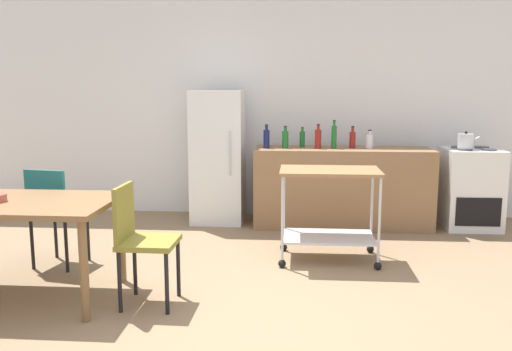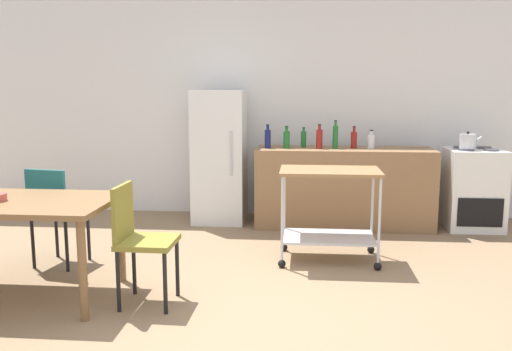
{
  "view_description": "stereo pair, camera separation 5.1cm",
  "coord_description": "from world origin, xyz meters",
  "px_view_note": "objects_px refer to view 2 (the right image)",
  "views": [
    {
      "loc": [
        0.39,
        -3.59,
        1.58
      ],
      "look_at": [
        0.01,
        1.2,
        0.8
      ],
      "focal_mm": 38.02,
      "sensor_mm": 36.0,
      "label": 1
    },
    {
      "loc": [
        0.44,
        -3.59,
        1.58
      ],
      "look_at": [
        0.01,
        1.2,
        0.8
      ],
      "focal_mm": 38.02,
      "sensor_mm": 36.0,
      "label": 2
    }
  ],
  "objects_px": {
    "refrigerator": "(220,157)",
    "bottle_olive_oil": "(319,138)",
    "chair_teal": "(55,210)",
    "dining_table": "(12,210)",
    "bottle_hot_sauce": "(335,136)",
    "chair_olive": "(139,235)",
    "bottle_vinegar": "(304,139)",
    "stove_oven": "(473,189)",
    "bottle_sesame_oil": "(268,138)",
    "bottle_soda": "(371,141)",
    "bottle_soy_sauce": "(354,139)",
    "bottle_wine": "(287,139)",
    "kettle": "(468,141)",
    "kitchen_cart": "(329,200)"
  },
  "relations": [
    {
      "from": "bottle_soy_sauce",
      "to": "kettle",
      "type": "xyz_separation_m",
      "value": [
        1.22,
        -0.11,
        0.0
      ]
    },
    {
      "from": "kitchen_cart",
      "to": "bottle_sesame_oil",
      "type": "height_order",
      "value": "bottle_sesame_oil"
    },
    {
      "from": "stove_oven",
      "to": "chair_olive",
      "type": "bearing_deg",
      "value": -141.36
    },
    {
      "from": "dining_table",
      "to": "chair_olive",
      "type": "height_order",
      "value": "chair_olive"
    },
    {
      "from": "bottle_olive_oil",
      "to": "bottle_soda",
      "type": "distance_m",
      "value": 0.59
    },
    {
      "from": "bottle_hot_sauce",
      "to": "kettle",
      "type": "bearing_deg",
      "value": -2.09
    },
    {
      "from": "dining_table",
      "to": "stove_oven",
      "type": "distance_m",
      "value": 4.75
    },
    {
      "from": "chair_olive",
      "to": "bottle_vinegar",
      "type": "xyz_separation_m",
      "value": [
        1.18,
        2.55,
        0.48
      ]
    },
    {
      "from": "bottle_vinegar",
      "to": "bottle_soda",
      "type": "bearing_deg",
      "value": -6.27
    },
    {
      "from": "dining_table",
      "to": "chair_olive",
      "type": "distance_m",
      "value": 1.0
    },
    {
      "from": "refrigerator",
      "to": "bottle_olive_oil",
      "type": "bearing_deg",
      "value": -7.4
    },
    {
      "from": "stove_oven",
      "to": "bottle_hot_sauce",
      "type": "xyz_separation_m",
      "value": [
        -1.56,
        -0.05,
        0.58
      ]
    },
    {
      "from": "kitchen_cart",
      "to": "kettle",
      "type": "distance_m",
      "value": 2.02
    },
    {
      "from": "bottle_soy_sauce",
      "to": "bottle_wine",
      "type": "bearing_deg",
      "value": -174.6
    },
    {
      "from": "bottle_soda",
      "to": "bottle_olive_oil",
      "type": "bearing_deg",
      "value": -174.51
    },
    {
      "from": "kitchen_cart",
      "to": "bottle_soy_sauce",
      "type": "bearing_deg",
      "value": 76.33
    },
    {
      "from": "chair_teal",
      "to": "stove_oven",
      "type": "xyz_separation_m",
      "value": [
        4.09,
        1.72,
        -0.07
      ]
    },
    {
      "from": "dining_table",
      "to": "bottle_sesame_oil",
      "type": "relative_size",
      "value": 5.52
    },
    {
      "from": "dining_table",
      "to": "kitchen_cart",
      "type": "bearing_deg",
      "value": 24.35
    },
    {
      "from": "kitchen_cart",
      "to": "bottle_wine",
      "type": "bearing_deg",
      "value": 109.0
    },
    {
      "from": "chair_teal",
      "to": "bottle_olive_oil",
      "type": "distance_m",
      "value": 2.91
    },
    {
      "from": "chair_teal",
      "to": "refrigerator",
      "type": "bearing_deg",
      "value": -113.44
    },
    {
      "from": "bottle_sesame_oil",
      "to": "bottle_soda",
      "type": "height_order",
      "value": "bottle_sesame_oil"
    },
    {
      "from": "bottle_sesame_oil",
      "to": "bottle_hot_sauce",
      "type": "bearing_deg",
      "value": 2.67
    },
    {
      "from": "chair_olive",
      "to": "bottle_sesame_oil",
      "type": "height_order",
      "value": "bottle_sesame_oil"
    },
    {
      "from": "bottle_sesame_oil",
      "to": "kettle",
      "type": "bearing_deg",
      "value": -0.44
    },
    {
      "from": "bottle_olive_oil",
      "to": "bottle_hot_sauce",
      "type": "bearing_deg",
      "value": 7.52
    },
    {
      "from": "bottle_hot_sauce",
      "to": "bottle_soda",
      "type": "height_order",
      "value": "bottle_hot_sauce"
    },
    {
      "from": "chair_olive",
      "to": "kettle",
      "type": "xyz_separation_m",
      "value": [
        2.98,
        2.38,
        0.48
      ]
    },
    {
      "from": "bottle_olive_oil",
      "to": "bottle_soda",
      "type": "xyz_separation_m",
      "value": [
        0.58,
        0.06,
        -0.03
      ]
    },
    {
      "from": "chair_teal",
      "to": "refrigerator",
      "type": "distance_m",
      "value": 2.17
    },
    {
      "from": "stove_oven",
      "to": "bottle_sesame_oil",
      "type": "relative_size",
      "value": 3.39
    },
    {
      "from": "chair_teal",
      "to": "bottle_sesame_oil",
      "type": "distance_m",
      "value": 2.46
    },
    {
      "from": "dining_table",
      "to": "kettle",
      "type": "bearing_deg",
      "value": 30.35
    },
    {
      "from": "chair_olive",
      "to": "bottle_soda",
      "type": "distance_m",
      "value": 3.17
    },
    {
      "from": "chair_olive",
      "to": "refrigerator",
      "type": "xyz_separation_m",
      "value": [
        0.2,
        2.56,
        0.26
      ]
    },
    {
      "from": "chair_teal",
      "to": "bottle_hot_sauce",
      "type": "bearing_deg",
      "value": -136.54
    },
    {
      "from": "bottle_hot_sauce",
      "to": "kettle",
      "type": "height_order",
      "value": "bottle_hot_sauce"
    },
    {
      "from": "bottle_wine",
      "to": "kettle",
      "type": "bearing_deg",
      "value": -1.18
    },
    {
      "from": "stove_oven",
      "to": "kitchen_cart",
      "type": "distance_m",
      "value": 2.14
    },
    {
      "from": "chair_teal",
      "to": "dining_table",
      "type": "bearing_deg",
      "value": 100.71
    },
    {
      "from": "chair_olive",
      "to": "stove_oven",
      "type": "bearing_deg",
      "value": -50.28
    },
    {
      "from": "bottle_sesame_oil",
      "to": "bottle_soy_sauce",
      "type": "distance_m",
      "value": 0.98
    },
    {
      "from": "kettle",
      "to": "refrigerator",
      "type": "bearing_deg",
      "value": 176.3
    },
    {
      "from": "bottle_vinegar",
      "to": "kettle",
      "type": "relative_size",
      "value": 0.96
    },
    {
      "from": "chair_olive",
      "to": "bottle_wine",
      "type": "bearing_deg",
      "value": -21.19
    },
    {
      "from": "bottle_hot_sauce",
      "to": "kettle",
      "type": "relative_size",
      "value": 1.34
    },
    {
      "from": "refrigerator",
      "to": "bottle_hot_sauce",
      "type": "relative_size",
      "value": 4.83
    },
    {
      "from": "stove_oven",
      "to": "bottle_soy_sauce",
      "type": "bearing_deg",
      "value": 179.38
    },
    {
      "from": "dining_table",
      "to": "bottle_wine",
      "type": "relative_size",
      "value": 5.94
    }
  ]
}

